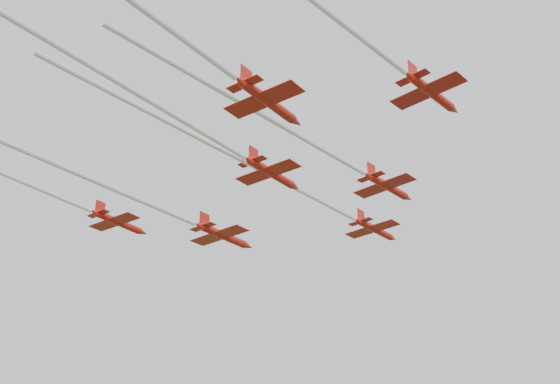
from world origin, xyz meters
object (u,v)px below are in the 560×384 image
at_px(jet_row3_left, 39,189).
at_px(jet_row3_mid, 178,118).
at_px(jet_row3_right, 354,32).
at_px(jet_row4_right, 213,61).
at_px(jet_lead, 304,193).
at_px(jet_row2_right, 332,155).
at_px(jet_row2_left, 177,216).

height_order(jet_row3_left, jet_row3_mid, jet_row3_left).
xyz_separation_m(jet_row3_mid, jet_row3_right, (22.76, -4.82, 0.49)).
height_order(jet_row3_mid, jet_row4_right, jet_row3_mid).
height_order(jet_row3_left, jet_row3_right, jet_row3_left).
distance_m(jet_row3_mid, jet_row3_right, 23.27).
bearing_deg(jet_row3_left, jet_lead, 35.62).
bearing_deg(jet_row2_right, jet_lead, 146.00).
relative_size(jet_row2_right, jet_row3_mid, 0.76).
bearing_deg(jet_lead, jet_row3_right, -42.76).
bearing_deg(jet_row2_left, jet_lead, 28.53).
bearing_deg(jet_row3_right, jet_row3_mid, -175.25).
distance_m(jet_row2_right, jet_row4_right, 22.66).
bearing_deg(jet_row2_right, jet_row3_left, -155.58).
relative_size(jet_row2_left, jet_row3_mid, 0.72).
height_order(jet_row2_left, jet_row3_right, jet_row3_right).
xyz_separation_m(jet_lead, jet_row3_mid, (-4.79, -23.80, -0.05)).
distance_m(jet_row2_right, jet_row3_left, 41.63).
distance_m(jet_row3_right, jet_row4_right, 13.70).
height_order(jet_lead, jet_row3_right, jet_row3_right).
relative_size(jet_row3_left, jet_row4_right, 1.32).
height_order(jet_lead, jet_row2_right, jet_lead).
relative_size(jet_row3_right, jet_row4_right, 1.22).
distance_m(jet_row3_left, jet_row3_mid, 29.44).
bearing_deg(jet_lead, jet_row4_right, -66.33).
relative_size(jet_row3_mid, jet_row4_right, 1.47).
height_order(jet_lead, jet_row3_left, jet_row3_left).
xyz_separation_m(jet_row2_right, jet_row4_right, (-3.28, -22.42, -0.04)).
bearing_deg(jet_lead, jet_row3_left, -139.60).
bearing_deg(jet_row3_mid, jet_row3_right, -0.45).
relative_size(jet_row3_left, jet_row3_mid, 0.90).
distance_m(jet_row3_left, jet_row3_right, 52.66).
bearing_deg(jet_row4_right, jet_row2_right, 92.05).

